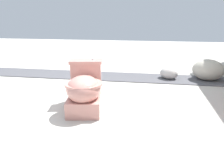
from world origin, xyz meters
TOP-DOWN VIEW (x-y plane):
  - ground_plane at (0.00, 0.00)m, footprint 14.00×14.00m
  - gravel_strip at (-1.32, 0.50)m, footprint 0.56×8.00m
  - toilet at (0.03, 0.08)m, footprint 0.68×0.48m
  - boulder_near at (-1.38, 1.70)m, footprint 0.55×0.59m
  - boulder_far at (-1.35, 1.10)m, footprint 0.36×0.38m

SIDE VIEW (x-z plane):
  - ground_plane at x=0.00m, z-range 0.00..0.00m
  - gravel_strip at x=-1.32m, z-range 0.00..0.01m
  - boulder_far at x=-1.35m, z-range 0.00..0.19m
  - boulder_near at x=-1.38m, z-range 0.00..0.34m
  - toilet at x=0.03m, z-range -0.04..0.48m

